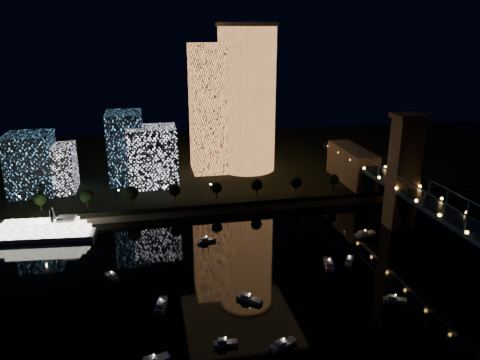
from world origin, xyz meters
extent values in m
plane|color=black|center=(0.00, 0.00, 0.00)|extent=(520.00, 520.00, 0.00)
cube|color=black|center=(0.00, 160.00, 2.50)|extent=(420.00, 160.00, 5.00)
cube|color=#6B5E4C|center=(0.00, 82.00, 1.50)|extent=(420.00, 6.00, 3.00)
cylinder|color=#FF9A51|center=(15.09, 134.01, 44.62)|extent=(32.00, 32.00, 79.24)
cylinder|color=#6B5E4C|center=(15.09, 134.01, 85.24)|extent=(34.00, 34.00, 2.00)
cube|color=#FF9A51|center=(-5.32, 135.09, 40.36)|extent=(22.23, 22.23, 70.73)
cube|color=white|center=(-38.87, 115.71, 20.26)|extent=(24.80, 20.98, 30.52)
cube|color=#5DBAFF|center=(-52.44, 125.75, 23.47)|extent=(18.47, 24.01, 36.93)
cube|color=white|center=(-89.09, 115.49, 16.55)|extent=(23.11, 21.01, 23.11)
cube|color=#5DBAFF|center=(-97.84, 115.10, 19.87)|extent=(21.25, 23.37, 29.75)
cube|color=#6B5E4C|center=(65.00, 50.00, 24.00)|extent=(11.00, 9.00, 48.00)
cube|color=#6B5E4C|center=(65.00, 50.00, 49.00)|extent=(13.00, 11.00, 2.00)
cube|color=navy|center=(60.00, 0.00, 25.00)|extent=(0.50, 150.00, 0.50)
cube|color=#6B5E4C|center=(65.00, 100.00, 11.50)|extent=(12.00, 40.00, 23.00)
cube|color=navy|center=(60.00, 12.00, 21.50)|extent=(0.50, 0.50, 7.00)
cube|color=navy|center=(60.00, 36.00, 21.50)|extent=(0.50, 0.50, 7.00)
cube|color=navy|center=(60.00, 60.00, 21.50)|extent=(0.50, 0.50, 7.00)
sphere|color=orange|center=(59.50, 0.00, 19.80)|extent=(1.20, 1.20, 1.20)
sphere|color=orange|center=(59.50, 45.00, 19.80)|extent=(1.20, 1.20, 1.20)
sphere|color=orange|center=(59.50, 90.00, 19.80)|extent=(1.20, 1.20, 1.20)
cube|color=silver|center=(-86.45, 67.81, 1.06)|extent=(42.99, 13.57, 2.11)
cube|color=white|center=(-86.45, 67.81, 3.08)|extent=(39.40, 12.37, 1.94)
cube|color=white|center=(-86.45, 67.81, 5.02)|extent=(35.81, 11.16, 1.94)
cube|color=white|center=(-86.45, 67.81, 6.96)|extent=(30.47, 9.80, 1.94)
cube|color=silver|center=(-75.93, 66.83, 8.63)|extent=(7.51, 5.92, 1.59)
cylinder|color=black|center=(-81.36, 65.57, 10.57)|extent=(1.23, 1.23, 5.28)
cylinder|color=black|center=(-81.03, 69.07, 10.57)|extent=(1.23, 1.23, 5.28)
cube|color=silver|center=(-8.19, -18.87, 0.60)|extent=(8.36, 5.60, 1.20)
cube|color=silver|center=(-9.29, -19.36, 1.70)|extent=(3.41, 3.04, 1.00)
sphere|color=white|center=(-8.19, -18.87, 2.60)|extent=(0.36, 0.36, 0.36)
cube|color=silver|center=(-12.33, 5.00, 0.60)|extent=(8.20, 7.32, 1.20)
cube|color=silver|center=(-13.31, 5.79, 1.70)|extent=(3.65, 3.53, 1.00)
sphere|color=white|center=(-12.33, 5.00, 2.60)|extent=(0.36, 0.36, 0.36)
cube|color=silver|center=(-40.32, 7.71, 0.60)|extent=(4.49, 8.86, 1.20)
cube|color=silver|center=(-40.60, 6.47, 1.70)|extent=(2.80, 3.37, 1.00)
sphere|color=white|center=(-40.32, 7.71, 2.60)|extent=(0.36, 0.36, 0.36)
cube|color=silver|center=(46.43, 43.67, 0.60)|extent=(9.75, 5.21, 1.20)
cube|color=silver|center=(45.08, 43.32, 1.70)|extent=(3.76, 3.16, 1.00)
sphere|color=white|center=(46.43, 43.67, 2.60)|extent=(0.36, 0.36, 0.36)
cube|color=silver|center=(-20.00, 50.94, 0.60)|extent=(7.82, 4.20, 1.20)
cube|color=silver|center=(-21.08, 50.66, 1.70)|extent=(3.02, 2.54, 1.00)
sphere|color=white|center=(-20.00, 50.94, 2.60)|extent=(0.36, 0.36, 0.36)
cube|color=silver|center=(-44.42, -18.90, 1.70)|extent=(3.47, 3.04, 1.00)
sphere|color=white|center=(-43.26, -18.46, 2.60)|extent=(0.36, 0.36, 0.36)
cube|color=silver|center=(-23.71, -15.18, 0.60)|extent=(6.71, 2.31, 1.20)
cube|color=silver|center=(-24.71, -15.15, 1.70)|extent=(2.38, 1.79, 1.00)
sphere|color=white|center=(-23.71, -15.18, 2.60)|extent=(0.36, 0.36, 0.36)
cube|color=silver|center=(29.93, 22.75, 0.60)|extent=(6.22, 7.84, 1.20)
cube|color=silver|center=(29.31, 21.78, 1.70)|extent=(3.14, 3.36, 1.00)
sphere|color=white|center=(29.93, 22.75, 2.60)|extent=(0.36, 0.36, 0.36)
cube|color=silver|center=(33.23, -4.87, 0.60)|extent=(7.44, 4.54, 1.20)
cube|color=silver|center=(32.23, -4.51, 1.70)|extent=(2.96, 2.58, 1.00)
sphere|color=white|center=(33.23, -4.87, 2.60)|extent=(0.36, 0.36, 0.36)
cube|color=silver|center=(-56.49, 28.72, 0.60)|extent=(5.39, 6.50, 1.20)
cube|color=silver|center=(-55.94, 27.92, 1.70)|extent=(2.67, 2.82, 1.00)
sphere|color=white|center=(-56.49, 28.72, 2.60)|extent=(0.36, 0.36, 0.36)
cube|color=silver|center=(21.55, 22.06, 0.60)|extent=(5.29, 9.89, 1.20)
cube|color=silver|center=(21.20, 20.69, 1.70)|extent=(3.20, 3.81, 1.00)
sphere|color=white|center=(21.55, 22.06, 2.60)|extent=(0.36, 0.36, 0.36)
cylinder|color=black|center=(-90.00, 88.00, 7.00)|extent=(0.70, 0.70, 4.00)
sphere|color=black|center=(-90.00, 88.00, 10.50)|extent=(5.80, 5.80, 5.80)
cylinder|color=black|center=(-70.00, 88.00, 7.00)|extent=(0.70, 0.70, 4.00)
sphere|color=black|center=(-70.00, 88.00, 10.50)|extent=(6.14, 6.14, 6.14)
cylinder|color=black|center=(-50.00, 88.00, 7.00)|extent=(0.70, 0.70, 4.00)
sphere|color=black|center=(-50.00, 88.00, 10.50)|extent=(6.50, 6.50, 6.50)
cylinder|color=black|center=(-30.00, 88.00, 7.00)|extent=(0.70, 0.70, 4.00)
sphere|color=black|center=(-30.00, 88.00, 10.50)|extent=(5.81, 5.81, 5.81)
cylinder|color=black|center=(-10.00, 88.00, 7.00)|extent=(0.70, 0.70, 4.00)
sphere|color=black|center=(-10.00, 88.00, 10.50)|extent=(5.49, 5.49, 5.49)
cylinder|color=black|center=(10.00, 88.00, 7.00)|extent=(0.70, 0.70, 4.00)
sphere|color=black|center=(10.00, 88.00, 10.50)|extent=(5.77, 5.77, 5.77)
cylinder|color=black|center=(30.00, 88.00, 7.00)|extent=(0.70, 0.70, 4.00)
sphere|color=black|center=(30.00, 88.00, 10.50)|extent=(5.97, 5.97, 5.97)
cylinder|color=black|center=(50.00, 88.00, 7.00)|extent=(0.70, 0.70, 4.00)
sphere|color=black|center=(50.00, 88.00, 10.50)|extent=(5.33, 5.33, 5.33)
cylinder|color=black|center=(-100.00, 94.00, 7.50)|extent=(0.24, 0.24, 5.00)
sphere|color=#FFCC7F|center=(-100.00, 94.00, 10.30)|extent=(0.70, 0.70, 0.70)
cylinder|color=black|center=(-78.00, 94.00, 7.50)|extent=(0.24, 0.24, 5.00)
sphere|color=#FFCC7F|center=(-78.00, 94.00, 10.30)|extent=(0.70, 0.70, 0.70)
cylinder|color=black|center=(-56.00, 94.00, 7.50)|extent=(0.24, 0.24, 5.00)
sphere|color=#FFCC7F|center=(-56.00, 94.00, 10.30)|extent=(0.70, 0.70, 0.70)
cylinder|color=black|center=(-34.00, 94.00, 7.50)|extent=(0.24, 0.24, 5.00)
sphere|color=#FFCC7F|center=(-34.00, 94.00, 10.30)|extent=(0.70, 0.70, 0.70)
cylinder|color=black|center=(-12.00, 94.00, 7.50)|extent=(0.24, 0.24, 5.00)
sphere|color=#FFCC7F|center=(-12.00, 94.00, 10.30)|extent=(0.70, 0.70, 0.70)
cylinder|color=black|center=(10.00, 94.00, 7.50)|extent=(0.24, 0.24, 5.00)
sphere|color=#FFCC7F|center=(10.00, 94.00, 10.30)|extent=(0.70, 0.70, 0.70)
cylinder|color=black|center=(32.00, 94.00, 7.50)|extent=(0.24, 0.24, 5.00)
sphere|color=#FFCC7F|center=(32.00, 94.00, 10.30)|extent=(0.70, 0.70, 0.70)
camera|label=1|loc=(-41.70, -122.31, 83.76)|focal=35.00mm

